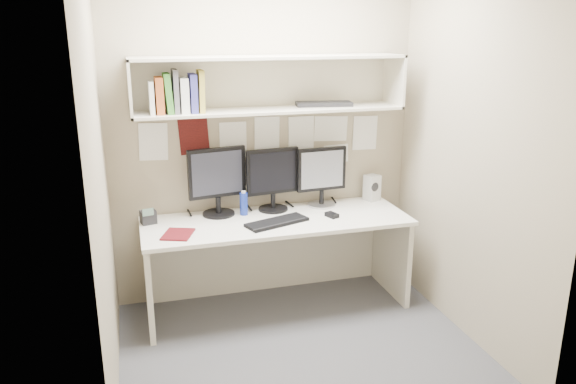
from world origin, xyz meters
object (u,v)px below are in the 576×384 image
object	(u,v)px
monitor_right	(322,174)
maroon_notebook	(178,234)
desk	(277,263)
monitor_center	(273,177)
monitor_left	(217,179)
desk_phone	(148,217)
speaker	(372,188)
keyboard	(277,222)

from	to	relation	value
monitor_right	maroon_notebook	world-z (taller)	monitor_right
desk	monitor_center	distance (m)	0.67
maroon_notebook	monitor_left	bearing A→B (deg)	67.94
desk	monitor_right	bearing A→B (deg)	26.79
desk	monitor_center	world-z (taller)	monitor_center
desk_phone	maroon_notebook	bearing A→B (deg)	-71.92
monitor_left	desk	bearing A→B (deg)	-38.17
desk	maroon_notebook	size ratio (longest dim) A/B	8.58
desk	speaker	world-z (taller)	speaker
monitor_right	speaker	distance (m)	0.48
desk	maroon_notebook	bearing A→B (deg)	-168.88
speaker	desk_phone	distance (m)	1.82
monitor_right	desk_phone	distance (m)	1.38
speaker	desk_phone	size ratio (longest dim) A/B	1.65
monitor_right	speaker	size ratio (longest dim) A/B	2.21
monitor_left	speaker	bearing A→B (deg)	-8.87
monitor_right	maroon_notebook	size ratio (longest dim) A/B	2.04
monitor_left	maroon_notebook	bearing A→B (deg)	-142.85
maroon_notebook	speaker	bearing A→B (deg)	34.35
desk	maroon_notebook	xyz separation A→B (m)	(-0.75, -0.15, 0.37)
monitor_center	maroon_notebook	distance (m)	0.90
keyboard	maroon_notebook	distance (m)	0.72
desk_phone	monitor_left	bearing A→B (deg)	-6.42
monitor_left	monitor_center	bearing A→B (deg)	-9.64
keyboard	desk_phone	world-z (taller)	desk_phone
keyboard	maroon_notebook	world-z (taller)	keyboard
monitor_center	monitor_right	bearing A→B (deg)	-6.93
speaker	desk	bearing A→B (deg)	175.22
keyboard	maroon_notebook	xyz separation A→B (m)	(-0.72, -0.04, -0.01)
desk	monitor_left	xyz separation A→B (m)	(-0.40, 0.22, 0.64)
monitor_left	monitor_right	bearing A→B (deg)	-9.64
desk	speaker	size ratio (longest dim) A/B	9.31
monitor_left	speaker	size ratio (longest dim) A/B	2.43
monitor_left	monitor_right	xyz separation A→B (m)	(0.84, 0.00, -0.02)
monitor_center	keyboard	world-z (taller)	monitor_center
speaker	monitor_left	bearing A→B (deg)	161.04
desk	maroon_notebook	distance (m)	0.85
desk	keyboard	distance (m)	0.39
monitor_center	monitor_left	bearing A→B (deg)	173.07
monitor_right	desk_phone	bearing A→B (deg)	178.59
speaker	maroon_notebook	xyz separation A→B (m)	(-1.63, -0.38, -0.10)
speaker	maroon_notebook	world-z (taller)	speaker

